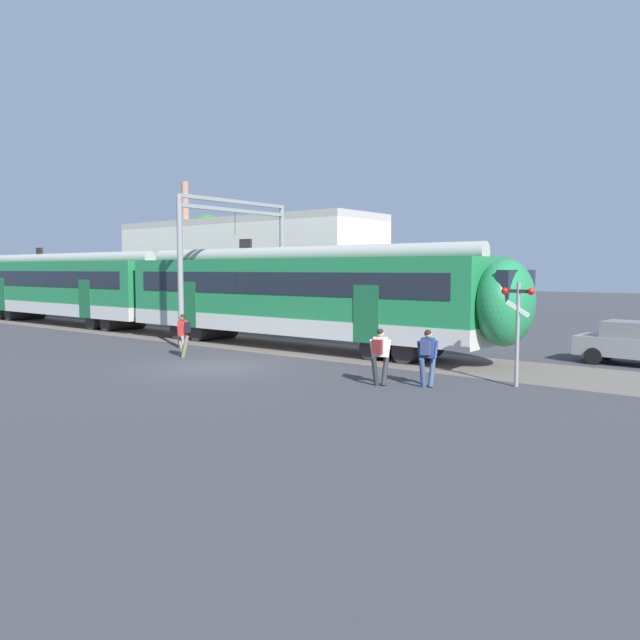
% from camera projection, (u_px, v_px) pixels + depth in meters
% --- Properties ---
extents(ground_plane, '(160.00, 160.00, 0.00)m').
position_uv_depth(ground_plane, '(214.00, 367.00, 21.49)').
color(ground_plane, '#38383D').
extents(track_bed, '(80.00, 4.40, 0.01)m').
position_uv_depth(track_bed, '(138.00, 331.00, 33.75)').
color(track_bed, '#605951').
rests_on(track_bed, ground).
extents(commuter_train, '(38.05, 3.07, 4.73)m').
position_uv_depth(commuter_train, '(166.00, 291.00, 32.02)').
color(commuter_train, '#B7B7B2').
rests_on(commuter_train, ground).
extents(pedestrian_red, '(0.71, 0.53, 1.67)m').
position_uv_depth(pedestrian_red, '(183.00, 332.00, 23.74)').
color(pedestrian_red, '#6B6051').
rests_on(pedestrian_red, ground).
extents(pedestrian_white, '(0.54, 0.66, 1.67)m').
position_uv_depth(pedestrian_white, '(380.00, 352.00, 17.99)').
color(pedestrian_white, '#28282D').
rests_on(pedestrian_white, ground).
extents(pedestrian_navy, '(0.54, 0.68, 1.67)m').
position_uv_depth(pedestrian_navy, '(427.00, 353.00, 17.73)').
color(pedestrian_navy, navy).
rests_on(pedestrian_navy, ground).
extents(parked_car_grey, '(4.08, 1.91, 1.54)m').
position_uv_depth(parked_car_grey, '(637.00, 343.00, 21.81)').
color(parked_car_grey, gray).
rests_on(parked_car_grey, ground).
extents(catenary_gantry, '(0.24, 6.64, 6.53)m').
position_uv_depth(catenary_gantry, '(235.00, 249.00, 28.67)').
color(catenary_gantry, gray).
rests_on(catenary_gantry, ground).
extents(crossing_signal, '(0.96, 0.22, 3.00)m').
position_uv_depth(crossing_signal, '(518.00, 317.00, 17.76)').
color(crossing_signal, gray).
rests_on(crossing_signal, ground).
extents(background_building, '(18.33, 5.00, 9.20)m').
position_uv_depth(background_building, '(244.00, 272.00, 38.76)').
color(background_building, beige).
rests_on(background_building, ground).
extents(street_tree_left, '(3.18, 3.18, 7.35)m').
position_uv_depth(street_tree_left, '(207.00, 237.00, 45.69)').
color(street_tree_left, brown).
rests_on(street_tree_left, ground).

